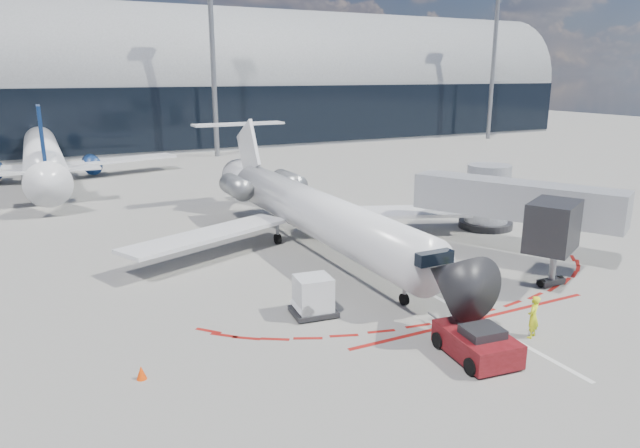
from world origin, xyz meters
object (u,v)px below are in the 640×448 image
pushback_tug (477,343)px  uld_container (313,296)px  ramp_worker (533,317)px  regional_jet (308,209)px

pushback_tug → uld_container: (-4.19, 6.81, 0.33)m
ramp_worker → uld_container: 10.02m
ramp_worker → uld_container: uld_container is taller
regional_jet → ramp_worker: bearing=-80.0°
ramp_worker → uld_container: (-7.63, 6.50, -0.01)m
regional_jet → ramp_worker: size_ratio=16.02×
pushback_tug → uld_container: uld_container is taller
regional_jet → ramp_worker: 17.22m
ramp_worker → regional_jet: bearing=-105.9°
pushback_tug → ramp_worker: size_ratio=2.91×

